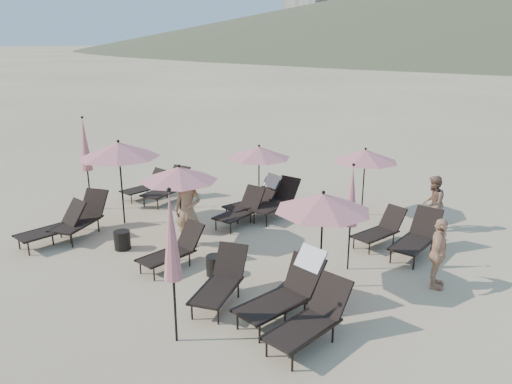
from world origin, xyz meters
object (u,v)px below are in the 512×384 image
Objects in this scene: lounger_5 at (311,318)px; lounger_6 at (145,186)px; lounger_1 at (54,226)px; beachgoer_a at (188,210)px; umbrella_open_4 at (365,156)px; umbrella_closed_0 at (171,237)px; lounger_2 at (174,249)px; lounger_7 at (168,187)px; umbrella_open_2 at (323,202)px; side_table_0 at (122,240)px; lounger_8 at (257,197)px; umbrella_closed_2 at (85,145)px; side_table_1 at (215,265)px; umbrella_closed_1 at (352,197)px; lounger_4 at (287,289)px; umbrella_open_1 at (179,174)px; umbrella_open_0 at (119,150)px; lounger_13 at (291,287)px; lounger_11 at (417,236)px; lounger_0 at (82,217)px; lounger_3 at (221,281)px; lounger_12 at (276,201)px; umbrella_open_3 at (259,152)px; beachgoer_b at (433,203)px; lounger_9 at (241,209)px.

lounger_6 is at bearing 162.67° from lounger_5.
lounger_1 is 3.48m from beachgoer_a.
umbrella_closed_0 is at bearing -91.52° from umbrella_open_4.
lounger_2 is 4.97m from lounger_7.
umbrella_open_4 is 5.45m from beachgoer_a.
umbrella_open_2 reaches higher than side_table_0.
umbrella_closed_2 is (-4.58, -2.37, 1.46)m from lounger_8.
lounger_1 reaches higher than side_table_1.
beachgoer_a reaches higher than lounger_8.
side_table_1 is at bearing -141.31° from umbrella_closed_1.
lounger_4 is at bearing -14.52° from umbrella_closed_2.
side_table_1 is (-1.00, 2.38, -1.71)m from umbrella_closed_0.
umbrella_open_1 reaches higher than umbrella_open_4.
umbrella_open_0 is at bearing -118.04° from lounger_8.
lounger_2 is 3.73× the size of side_table_1.
lounger_8 is at bearing 111.24° from umbrella_closed_0.
lounger_1 is 0.96× the size of beachgoer_a.
umbrella_open_1 is at bearing 133.26° from lounger_2.
lounger_5 is 1.25m from lounger_13.
lounger_7 is 7.93m from lounger_11.
umbrella_closed_1 is at bearing -0.43° from lounger_0.
lounger_12 is at bearing 94.20° from lounger_3.
umbrella_open_3 is at bearing -155.49° from umbrella_open_4.
lounger_5 reaches higher than lounger_13.
umbrella_closed_1 is (3.39, 2.06, 1.30)m from lounger_2.
lounger_13 reaches higher than side_table_0.
umbrella_closed_2 is at bearing 172.73° from umbrella_open_1.
lounger_5 is 3.19m from side_table_1.
beachgoer_a is (4.45, -0.56, -1.04)m from umbrella_closed_2.
umbrella_closed_2 is at bearing -149.75° from lounger_12.
umbrella_closed_1 is at bearing -117.41° from lounger_11.
lounger_4 is (3.24, -0.45, 0.14)m from lounger_2.
lounger_7 is 0.65× the size of umbrella_closed_0.
beachgoer_b is at bearing 41.42° from umbrella_open_1.
lounger_0 is at bearing -164.35° from umbrella_closed_1.
umbrella_open_0 is at bearing -49.44° from lounger_6.
umbrella_closed_2 is (-8.20, 2.12, 1.43)m from lounger_4.
lounger_9 is at bearing 114.58° from side_table_1.
lounger_2 is 1.08m from side_table_1.
lounger_0 is 4.11× the size of side_table_0.
lounger_5 is 7.68m from umbrella_open_0.
umbrella_closed_1 is at bearing 111.93° from lounger_5.
side_table_1 is at bearing -73.95° from lounger_12.
lounger_11 reaches higher than lounger_6.
side_table_1 is (1.61, -4.26, -1.58)m from umbrella_open_3.
umbrella_open_2 reaches higher than lounger_1.
lounger_0 is at bearing -91.63° from lounger_7.
umbrella_open_3 is at bearing 86.40° from umbrella_open_1.
lounger_7 is at bearing 75.13° from lounger_0.
umbrella_closed_1 reaches higher than lounger_0.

